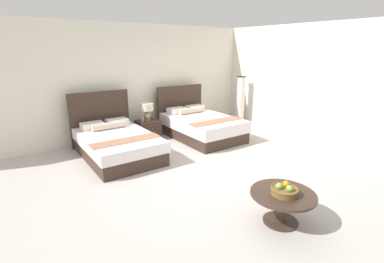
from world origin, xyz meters
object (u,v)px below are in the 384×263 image
object	(u,v)px
bed_near_corner	(200,125)
nightstand	(148,130)
coffee_table	(282,201)
table_lamp	(147,109)
fruit_bowl	(284,190)
bed_near_window	(116,143)
floor_lamp_corner	(241,100)
vase	(142,118)

from	to	relation	value
bed_near_corner	nightstand	xyz separation A→B (m)	(-1.14, 0.64, -0.07)
coffee_table	table_lamp	bearing A→B (deg)	85.85
coffee_table	fruit_bowl	bearing A→B (deg)	-129.63
bed_near_corner	coffee_table	xyz separation A→B (m)	(-1.44, -3.52, 0.00)
bed_near_corner	nightstand	world-z (taller)	bed_near_corner
bed_near_window	fruit_bowl	distance (m)	3.65
floor_lamp_corner	table_lamp	bearing A→B (deg)	176.08
bed_near_window	coffee_table	size ratio (longest dim) A/B	2.59
bed_near_corner	coffee_table	distance (m)	3.81
table_lamp	vase	size ratio (longest dim) A/B	2.41
table_lamp	bed_near_window	bearing A→B (deg)	-149.11
bed_near_corner	table_lamp	size ratio (longest dim) A/B	5.04
table_lamp	floor_lamp_corner	distance (m)	3.03
vase	fruit_bowl	world-z (taller)	vase
bed_near_window	nightstand	size ratio (longest dim) A/B	4.00
bed_near_corner	table_lamp	distance (m)	1.39
bed_near_corner	bed_near_window	bearing A→B (deg)	179.72
nightstand	floor_lamp_corner	size ratio (longest dim) A/B	0.38
bed_near_corner	table_lamp	xyz separation A→B (m)	(-1.14, 0.66, 0.44)
coffee_table	fruit_bowl	size ratio (longest dim) A/B	2.41
fruit_bowl	bed_near_window	bearing A→B (deg)	101.87
table_lamp	coffee_table	bearing A→B (deg)	-94.15
table_lamp	vase	xyz separation A→B (m)	(-0.16, -0.06, -0.18)
fruit_bowl	floor_lamp_corner	world-z (taller)	floor_lamp_corner
coffee_table	floor_lamp_corner	world-z (taller)	floor_lamp_corner
bed_near_window	coffee_table	xyz separation A→B (m)	(0.78, -3.53, 0.02)
coffee_table	fruit_bowl	world-z (taller)	fruit_bowl
nightstand	bed_near_corner	bearing A→B (deg)	-29.21
bed_near_window	nightstand	distance (m)	1.25
bed_near_window	nightstand	xyz separation A→B (m)	(1.08, 0.63, -0.05)
bed_near_corner	floor_lamp_corner	distance (m)	1.98
fruit_bowl	floor_lamp_corner	size ratio (longest dim) A/B	0.25
vase	fruit_bowl	bearing A→B (deg)	-92.36
bed_near_window	vase	world-z (taller)	bed_near_window
bed_near_corner	vase	xyz separation A→B (m)	(-1.30, 0.60, 0.26)
coffee_table	vase	bearing A→B (deg)	87.99
bed_near_window	floor_lamp_corner	xyz separation A→B (m)	(4.10, 0.44, 0.41)
bed_near_window	fruit_bowl	xyz separation A→B (m)	(0.75, -3.57, 0.20)
bed_near_window	floor_lamp_corner	distance (m)	4.15
coffee_table	bed_near_corner	bearing A→B (deg)	67.73
bed_near_window	table_lamp	size ratio (longest dim) A/B	5.07
coffee_table	floor_lamp_corner	bearing A→B (deg)	50.05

